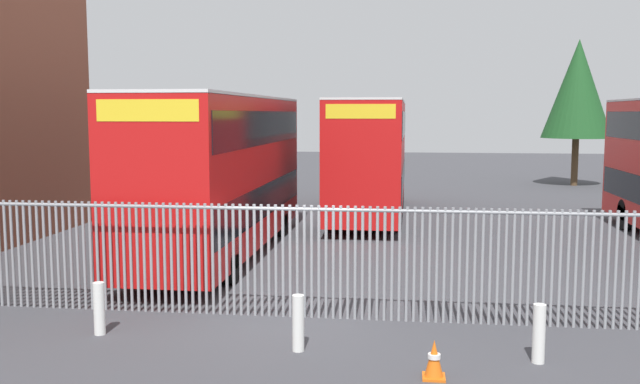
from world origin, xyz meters
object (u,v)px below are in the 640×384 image
double_decker_bus_near_gate (221,168)px  bollard_center_front (298,323)px  bollard_near_right (539,334)px  bollard_near_left (99,308)px  double_decker_bus_behind_fence_left (370,153)px  traffic_cone_near_kerb (434,360)px

double_decker_bus_near_gate → bollard_center_front: (3.40, -7.68, -1.95)m
bollard_near_right → bollard_center_front: bearing=179.1°
bollard_near_left → double_decker_bus_behind_fence_left: bearing=75.3°
double_decker_bus_near_gate → bollard_center_front: 8.62m
double_decker_bus_behind_fence_left → traffic_cone_near_kerb: double_decker_bus_behind_fence_left is taller
traffic_cone_near_kerb → bollard_center_front: bearing=156.9°
double_decker_bus_behind_fence_left → traffic_cone_near_kerb: (1.91, -16.44, -2.13)m
double_decker_bus_near_gate → bollard_near_right: (7.27, -7.74, -1.95)m
bollard_center_front → traffic_cone_near_kerb: 2.40m
bollard_near_left → bollard_center_front: (3.67, -0.40, 0.00)m
bollard_center_front → bollard_near_left: bearing=173.7°
bollard_near_left → bollard_center_front: same height
double_decker_bus_behind_fence_left → bollard_near_left: bearing=-104.7°
bollard_near_right → traffic_cone_near_kerb: size_ratio=1.61×
bollard_center_front → bollard_near_right: (3.87, -0.06, 0.00)m
double_decker_bus_near_gate → double_decker_bus_behind_fence_left: (3.69, 7.82, 0.00)m
bollard_near_left → traffic_cone_near_kerb: 6.03m
double_decker_bus_near_gate → traffic_cone_near_kerb: double_decker_bus_near_gate is taller
double_decker_bus_behind_fence_left → bollard_near_right: (3.58, -15.56, -1.95)m
bollard_near_right → double_decker_bus_near_gate: bearing=133.2°
double_decker_bus_near_gate → bollard_near_right: double_decker_bus_near_gate is taller
double_decker_bus_near_gate → double_decker_bus_behind_fence_left: bearing=64.7°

